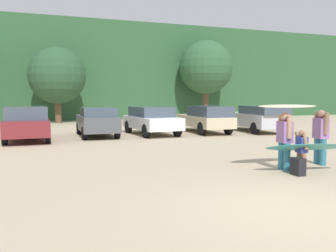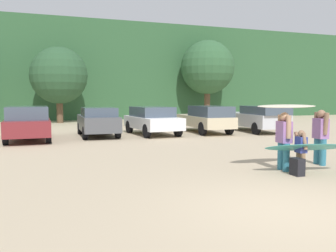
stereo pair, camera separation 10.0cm
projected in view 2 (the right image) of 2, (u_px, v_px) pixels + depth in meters
ground_plane at (288, 210)px, 6.52m from camera, size 120.00×120.00×0.00m
hillside_ridge at (81, 74)px, 36.65m from camera, size 108.00×12.00×8.68m
tree_far_right at (59, 76)px, 27.75m from camera, size 4.33×4.33×5.80m
tree_center at (207, 68)px, 32.75m from camera, size 4.83×4.83×7.06m
parked_car_maroon at (28, 123)px, 16.76m from camera, size 1.96×4.40×1.58m
parked_car_dark_gray at (98, 121)px, 18.49m from camera, size 1.84×4.10×1.48m
parked_car_white at (152, 120)px, 19.35m from camera, size 2.21×4.26×1.49m
parked_car_champagne at (206, 118)px, 20.34m from camera, size 1.85×4.68×1.51m
parked_car_silver at (257, 118)px, 20.85m from camera, size 2.09×5.02×1.51m
person_adult at (284, 138)px, 9.96m from camera, size 0.33×0.59×1.60m
person_child at (301, 149)px, 9.63m from camera, size 0.24×0.57×1.15m
person_companion at (320, 134)px, 10.80m from camera, size 0.34×0.63×1.64m
surfboard_cream at (287, 106)px, 9.90m from camera, size 1.90×0.55×0.12m
surfboard_teal at (307, 147)px, 9.62m from camera, size 2.41×1.14×0.31m
backpack_dropped at (297, 167)px, 9.37m from camera, size 0.24×0.34×0.45m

